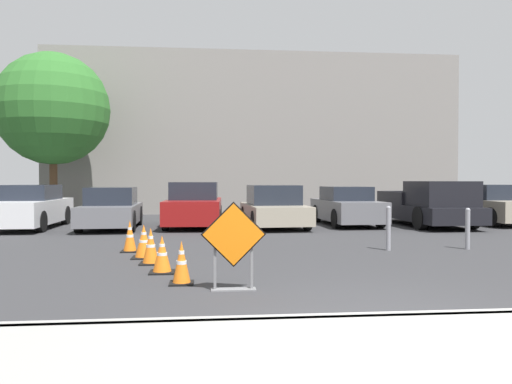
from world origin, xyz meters
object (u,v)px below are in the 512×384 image
object	(u,v)px
parked_car_nearest	(30,208)
parked_car_fourth	(274,208)
traffic_cone_fifth	(130,236)
traffic_cone_third	(151,246)
parked_car_second	(111,209)
traffic_cone_fourth	(144,242)
parked_car_fifth	(346,207)
parked_car_third	(194,206)
traffic_cone_nearest	(182,263)
road_closed_sign	(234,243)
traffic_cone_second	(162,255)
bollard_second	(468,227)
bollard_nearest	(388,227)
pickup_truck	(430,206)
parked_car_sixth	(492,206)

from	to	relation	value
parked_car_nearest	parked_car_fourth	xyz separation A→B (m)	(8.38, -0.37, -0.03)
traffic_cone_fifth	parked_car_nearest	xyz separation A→B (m)	(-4.28, 6.08, 0.34)
traffic_cone_third	parked_car_second	world-z (taller)	parked_car_second
traffic_cone_fourth	parked_car_fourth	world-z (taller)	parked_car_fourth
parked_car_fourth	traffic_cone_fifth	bearing A→B (deg)	51.24
traffic_cone_fifth	parked_car_fifth	distance (m)	9.37
parked_car_third	traffic_cone_nearest	bearing A→B (deg)	92.70
road_closed_sign	parked_car_fourth	distance (m)	10.16
traffic_cone_fifth	parked_car_second	bearing A→B (deg)	104.69
traffic_cone_second	parked_car_third	distance (m)	8.88
traffic_cone_fourth	traffic_cone_fifth	distance (m)	1.06
traffic_cone_third	bollard_second	size ratio (longest dim) A/B	0.72
traffic_cone_fifth	parked_car_second	distance (m)	5.87
road_closed_sign	bollard_nearest	bearing A→B (deg)	45.66
parked_car_fifth	bollard_nearest	distance (m)	6.74
road_closed_sign	pickup_truck	size ratio (longest dim) A/B	0.26
parked_car_second	bollard_nearest	world-z (taller)	parked_car_second
parked_car_nearest	parked_car_fourth	size ratio (longest dim) A/B	1.09
traffic_cone_third	parked_car_second	xyz separation A→B (m)	(-2.15, 7.42, 0.30)
traffic_cone_second	traffic_cone_fifth	size ratio (longest dim) A/B	0.92
parked_car_fourth	pickup_truck	bearing A→B (deg)	174.47
parked_car_fifth	traffic_cone_nearest	bearing A→B (deg)	59.35
parked_car_sixth	road_closed_sign	bearing A→B (deg)	42.67
traffic_cone_third	parked_car_nearest	distance (m)	9.27
parked_car_fourth	traffic_cone_second	bearing A→B (deg)	66.57
parked_car_fourth	traffic_cone_fourth	bearing A→B (deg)	58.17
parked_car_third	parked_car_sixth	bearing A→B (deg)	-177.47
traffic_cone_second	parked_car_second	size ratio (longest dim) A/B	0.16
traffic_cone_second	bollard_second	size ratio (longest dim) A/B	0.68
traffic_cone_second	parked_car_third	size ratio (longest dim) A/B	0.15
traffic_cone_second	traffic_cone_third	size ratio (longest dim) A/B	0.94
traffic_cone_second	parked_car_sixth	bearing A→B (deg)	37.74
parked_car_nearest	parked_car_fifth	world-z (taller)	parked_car_nearest
traffic_cone_second	parked_car_sixth	size ratio (longest dim) A/B	0.16
traffic_cone_fourth	traffic_cone_fifth	bearing A→B (deg)	114.25
parked_car_fourth	parked_car_second	bearing A→B (deg)	-2.68
traffic_cone_fifth	bollard_second	xyz separation A→B (m)	(7.96, -0.34, 0.17)
road_closed_sign	parked_car_third	size ratio (longest dim) A/B	0.30
parked_car_second	pickup_truck	distance (m)	11.18
pickup_truck	parked_car_third	bearing A→B (deg)	-5.69
parked_car_fourth	parked_car_fifth	xyz separation A→B (m)	(2.79, 0.63, -0.01)
traffic_cone_second	bollard_second	xyz separation A→B (m)	(6.98, 2.38, 0.20)
traffic_cone_fifth	parked_car_third	bearing A→B (deg)	77.99
traffic_cone_fifth	parked_car_fourth	xyz separation A→B (m)	(4.10, 5.71, 0.32)
parked_car_second	parked_car_fifth	xyz separation A→B (m)	(8.38, 0.67, 0.01)
traffic_cone_nearest	traffic_cone_third	size ratio (longest dim) A/B	0.96
traffic_cone_second	pickup_truck	distance (m)	11.96
road_closed_sign	parked_car_sixth	world-z (taller)	parked_car_sixth
traffic_cone_fourth	bollard_nearest	distance (m)	5.61
traffic_cone_nearest	parked_car_sixth	distance (m)	14.88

